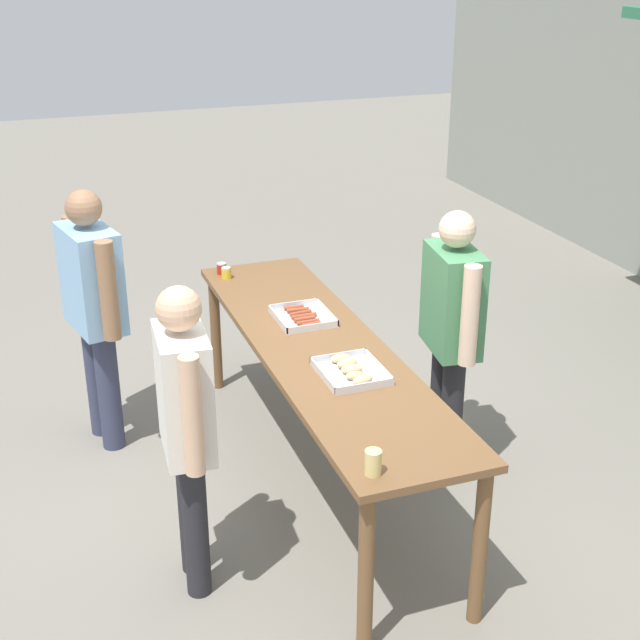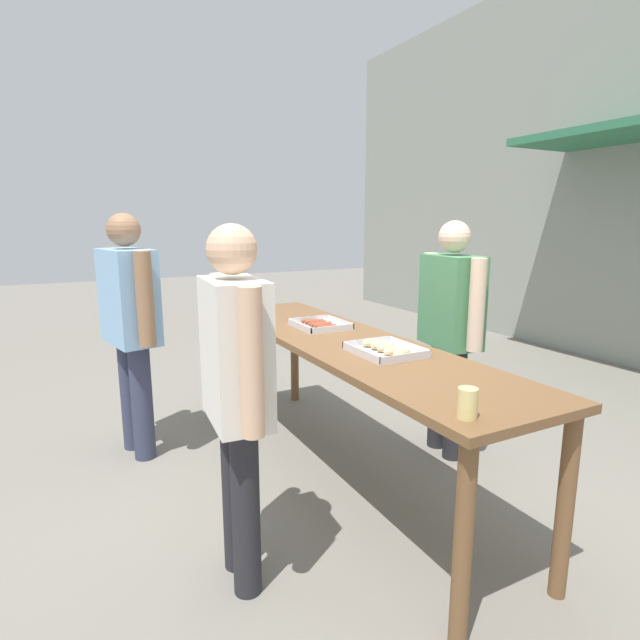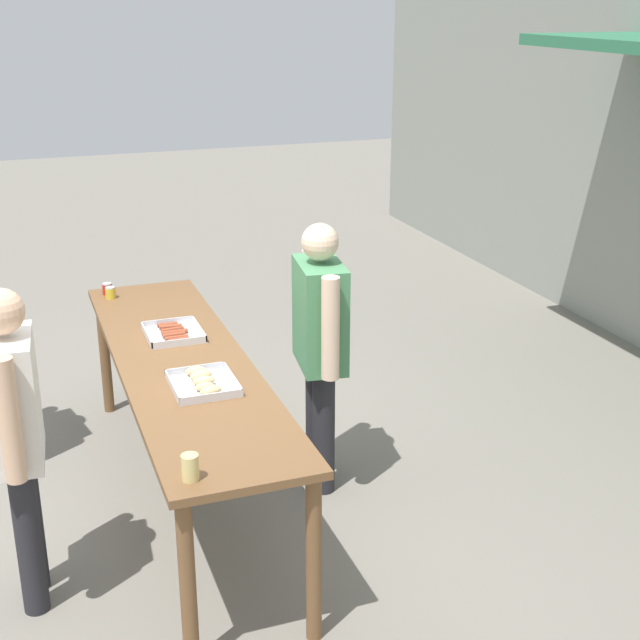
% 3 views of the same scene
% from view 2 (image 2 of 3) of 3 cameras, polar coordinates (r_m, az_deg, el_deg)
% --- Properties ---
extents(ground_plane, '(24.00, 24.00, 0.00)m').
position_cam_2_polar(ground_plane, '(3.30, 2.64, -16.97)').
color(ground_plane, slate).
extents(serving_table, '(2.80, 0.68, 0.87)m').
position_cam_2_polar(serving_table, '(3.02, 2.77, -3.96)').
color(serving_table, brown).
rests_on(serving_table, ground).
extents(food_tray_sausages, '(0.36, 0.31, 0.04)m').
position_cam_2_polar(food_tray_sausages, '(3.32, 0.02, -0.61)').
color(food_tray_sausages, silver).
rests_on(food_tray_sausages, serving_table).
extents(food_tray_buns, '(0.37, 0.32, 0.06)m').
position_cam_2_polar(food_tray_buns, '(2.69, 7.49, -3.34)').
color(food_tray_buns, silver).
rests_on(food_tray_buns, serving_table).
extents(condiment_jar_mustard, '(0.06, 0.06, 0.07)m').
position_cam_2_polar(condiment_jar_mustard, '(4.03, -9.15, 1.69)').
color(condiment_jar_mustard, '#B22319').
rests_on(condiment_jar_mustard, serving_table).
extents(condiment_jar_ketchup, '(0.06, 0.06, 0.07)m').
position_cam_2_polar(condiment_jar_ketchup, '(3.95, -8.62, 1.51)').
color(condiment_jar_ketchup, gold).
rests_on(condiment_jar_ketchup, serving_table).
extents(beer_cup, '(0.07, 0.07, 0.11)m').
position_cam_2_polar(beer_cup, '(1.88, 16.51, -9.10)').
color(beer_cup, '#DBC67A').
rests_on(beer_cup, serving_table).
extents(person_server_behind_table, '(0.62, 0.29, 1.57)m').
position_cam_2_polar(person_server_behind_table, '(3.38, 14.68, -0.02)').
color(person_server_behind_table, '#232328').
rests_on(person_server_behind_table, ground).
extents(person_customer_holding_hotdog, '(0.65, 0.35, 1.61)m').
position_cam_2_polar(person_customer_holding_hotdog, '(3.48, -20.88, 0.34)').
color(person_customer_holding_hotdog, '#333851').
rests_on(person_customer_holding_hotdog, ground).
extents(person_customer_with_cup, '(0.57, 0.25, 1.55)m').
position_cam_2_polar(person_customer_with_cup, '(2.09, -9.55, -6.70)').
color(person_customer_with_cup, '#232328').
rests_on(person_customer_with_cup, ground).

